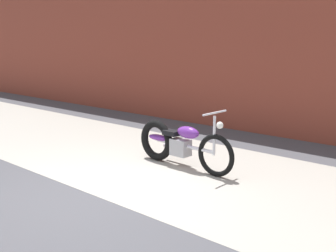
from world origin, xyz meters
TOP-DOWN VIEW (x-y plane):
  - ground_plane at (0.00, 0.00)m, footprint 80.00×80.00m
  - sidewalk_slab at (0.00, 1.75)m, footprint 36.00×3.50m
  - brick_building_wall at (0.00, 5.20)m, footprint 36.00×0.50m
  - motorcycle_purple at (0.04, 1.81)m, footprint 2.01×0.58m

SIDE VIEW (x-z plane):
  - ground_plane at x=0.00m, z-range 0.00..0.00m
  - sidewalk_slab at x=0.00m, z-range 0.00..0.01m
  - motorcycle_purple at x=0.04m, z-range -0.12..0.91m
  - brick_building_wall at x=0.00m, z-range 0.00..5.49m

